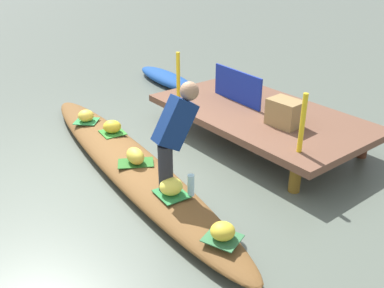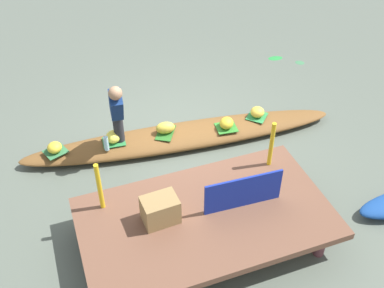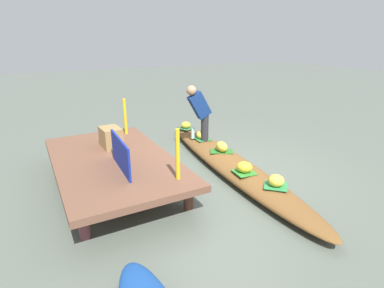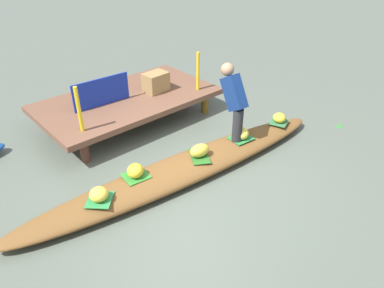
{
  "view_description": "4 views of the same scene",
  "coord_description": "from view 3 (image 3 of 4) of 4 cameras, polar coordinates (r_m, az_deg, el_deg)",
  "views": [
    {
      "loc": [
        4.31,
        -2.33,
        2.74
      ],
      "look_at": [
        0.49,
        0.67,
        0.38
      ],
      "focal_mm": 39.67,
      "sensor_mm": 36.0,
      "label": 1
    },
    {
      "loc": [
        1.89,
        5.65,
        4.88
      ],
      "look_at": [
        0.01,
        0.5,
        0.34
      ],
      "focal_mm": 43.04,
      "sensor_mm": 36.0,
      "label": 2
    },
    {
      "loc": [
        -4.32,
        3.12,
        2.34
      ],
      "look_at": [
        0.41,
        0.53,
        0.45
      ],
      "focal_mm": 28.64,
      "sensor_mm": 36.0,
      "label": 3
    },
    {
      "loc": [
        -2.77,
        -3.29,
        3.23
      ],
      "look_at": [
        0.35,
        0.21,
        0.31
      ],
      "focal_mm": 33.79,
      "sensor_mm": 36.0,
      "label": 4
    }
  ],
  "objects": [
    {
      "name": "banana_bunch_4",
      "position": [
        4.72,
        15.4,
        -6.57
      ],
      "size": [
        0.32,
        0.32,
        0.18
      ],
      "primitive_type": "ellipsoid",
      "rotation": [
        0.0,
        0.0,
        1.07
      ],
      "color": "yellow",
      "rests_on": "vendor_boat"
    },
    {
      "name": "leaf_mat_1",
      "position": [
        5.95,
        5.51,
        -1.36
      ],
      "size": [
        0.44,
        0.51,
        0.01
      ],
      "primitive_type": "cube",
      "rotation": [
        0.0,
        0.0,
        1.04
      ],
      "color": "#296623",
      "rests_on": "vendor_boat"
    },
    {
      "name": "produce_crate",
      "position": [
        5.66,
        -14.85,
        1.21
      ],
      "size": [
        0.46,
        0.34,
        0.36
      ],
      "primitive_type": "cube",
      "rotation": [
        0.0,
        0.0,
        0.06
      ],
      "color": "olive",
      "rests_on": "dock_platform"
    },
    {
      "name": "leaf_mat_4",
      "position": [
        4.76,
        15.31,
        -7.52
      ],
      "size": [
        0.45,
        0.45,
        0.01
      ],
      "primitive_type": "cube",
      "rotation": [
        0.0,
        0.0,
        0.79
      ],
      "color": "#2D8444",
      "rests_on": "vendor_boat"
    },
    {
      "name": "railing_post_west",
      "position": [
        4.17,
        -2.68,
        -1.97
      ],
      "size": [
        0.06,
        0.06,
        0.73
      ],
      "primitive_type": "cylinder",
      "color": "yellow",
      "rests_on": "dock_platform"
    },
    {
      "name": "dock_platform",
      "position": [
        5.2,
        -14.47,
        -3.21
      ],
      "size": [
        3.2,
        1.8,
        0.46
      ],
      "color": "brown",
      "rests_on": "ground"
    },
    {
      "name": "banana_bunch_3",
      "position": [
        7.42,
        -1.16,
        3.57
      ],
      "size": [
        0.31,
        0.31,
        0.16
      ],
      "primitive_type": "ellipsoid",
      "rotation": [
        0.0,
        0.0,
        1.0
      ],
      "color": "gold",
      "rests_on": "vendor_boat"
    },
    {
      "name": "vendor_boat",
      "position": [
        5.77,
        6.65,
        -3.42
      ],
      "size": [
        5.28,
        1.23,
        0.24
      ],
      "primitive_type": "ellipsoid",
      "rotation": [
        0.0,
        0.0,
        -0.1
      ],
      "color": "brown",
      "rests_on": "ground"
    },
    {
      "name": "market_banner",
      "position": [
        4.63,
        -13.19,
        -1.83
      ],
      "size": [
        1.04,
        0.08,
        0.49
      ],
      "primitive_type": "cube",
      "rotation": [
        0.0,
        0.0,
        -0.05
      ],
      "color": "navy",
      "rests_on": "dock_platform"
    },
    {
      "name": "leaf_mat_2",
      "position": [
        6.66,
        1.93,
        0.97
      ],
      "size": [
        0.38,
        0.33,
        0.01
      ],
      "primitive_type": "cube",
      "rotation": [
        0.0,
        0.0,
        3.05
      ],
      "color": "#2A7B3D",
      "rests_on": "vendor_boat"
    },
    {
      "name": "leaf_mat_3",
      "position": [
        7.45,
        -1.16,
        2.98
      ],
      "size": [
        0.4,
        0.38,
        0.01
      ],
      "primitive_type": "cube",
      "rotation": [
        0.0,
        0.0,
        0.36
      ],
      "color": "#326E41",
      "rests_on": "vendor_boat"
    },
    {
      "name": "drifting_plant_2",
      "position": [
        8.71,
        -1.0,
        3.75
      ],
      "size": [
        0.22,
        0.11,
        0.01
      ],
      "primitive_type": "ellipsoid",
      "rotation": [
        0.0,
        0.0,
        3.14
      ],
      "color": "#3A773A",
      "rests_on": "ground"
    },
    {
      "name": "banana_bunch_1",
      "position": [
        5.92,
        5.54,
        -0.49
      ],
      "size": [
        0.34,
        0.24,
        0.19
      ],
      "primitive_type": "ellipsoid",
      "rotation": [
        0.0,
        0.0,
        6.14
      ],
      "color": "gold",
      "rests_on": "vendor_boat"
    },
    {
      "name": "railing_post_east",
      "position": [
        6.32,
        -12.34,
        5.01
      ],
      "size": [
        0.06,
        0.06,
        0.73
      ],
      "primitive_type": "cylinder",
      "color": "yellow",
      "rests_on": "dock_platform"
    },
    {
      "name": "vendor_person",
      "position": [
        6.34,
        1.45,
        6.4
      ],
      "size": [
        0.23,
        0.53,
        1.19
      ],
      "color": "#28282D",
      "rests_on": "vendor_boat"
    },
    {
      "name": "leaf_mat_0",
      "position": [
        5.1,
        9.67,
        -5.18
      ],
      "size": [
        0.37,
        0.35,
        0.01
      ],
      "primitive_type": "cube",
      "rotation": [
        0.0,
        0.0,
        1.46
      ],
      "color": "#31822C",
      "rests_on": "vendor_boat"
    },
    {
      "name": "water_bottle",
      "position": [
        6.67,
        0.14,
        2.08
      ],
      "size": [
        0.08,
        0.08,
        0.25
      ],
      "primitive_type": "cylinder",
      "color": "#A7D6E5",
      "rests_on": "vendor_boat"
    },
    {
      "name": "banana_bunch_2",
      "position": [
        6.63,
        1.94,
        1.75
      ],
      "size": [
        0.31,
        0.32,
        0.19
      ],
      "primitive_type": "ellipsoid",
      "rotation": [
        0.0,
        0.0,
        1.15
      ],
      "color": "#F9E74F",
      "rests_on": "vendor_boat"
    },
    {
      "name": "canal_water",
      "position": [
        5.82,
        6.6,
        -4.51
      ],
      "size": [
        40.0,
        40.0,
        0.0
      ],
      "primitive_type": "plane",
      "color": "#555E53",
      "rests_on": "ground"
    },
    {
      "name": "banana_bunch_0",
      "position": [
        5.07,
        9.73,
        -4.25
      ],
      "size": [
        0.34,
        0.34,
        0.18
      ],
      "primitive_type": "ellipsoid",
      "rotation": [
        0.0,
        0.0,
        2.41
      ],
      "color": "gold",
      "rests_on": "vendor_boat"
    }
  ]
}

